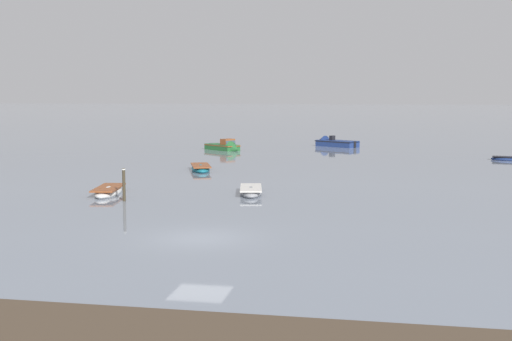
% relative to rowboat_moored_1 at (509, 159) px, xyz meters
% --- Properties ---
extents(ground_plane, '(800.00, 800.00, 0.00)m').
position_rel_rowboat_moored_1_xyz_m(ground_plane, '(-20.08, -39.29, -0.14)').
color(ground_plane, gray).
extents(rowboat_moored_1, '(3.39, 1.73, 0.51)m').
position_rel_rowboat_moored_1_xyz_m(rowboat_moored_1, '(0.00, 0.00, 0.00)').
color(rowboat_moored_1, navy).
rests_on(rowboat_moored_1, ground).
extents(motorboat_moored_0, '(6.17, 4.99, 2.06)m').
position_rel_rowboat_moored_1_xyz_m(motorboat_moored_0, '(-18.10, 14.59, 0.14)').
color(motorboat_moored_0, navy).
rests_on(motorboat_moored_0, ground).
extents(motorboat_moored_1, '(5.13, 4.68, 1.97)m').
position_rel_rowboat_moored_1_xyz_m(motorboat_moored_1, '(-29.41, 6.25, 0.16)').
color(motorboat_moored_1, '#23602D').
rests_on(motorboat_moored_1, ground).
extents(rowboat_moored_2, '(2.13, 4.43, 0.67)m').
position_rel_rowboat_moored_1_xyz_m(rowboat_moored_2, '(-29.26, -27.77, 0.04)').
color(rowboat_moored_2, white).
rests_on(rowboat_moored_2, ground).
extents(rowboat_moored_4, '(2.84, 4.57, 0.68)m').
position_rel_rowboat_moored_1_xyz_m(rowboat_moored_4, '(-26.95, -13.88, 0.05)').
color(rowboat_moored_4, '#197084').
rests_on(rowboat_moored_4, ground).
extents(rowboat_moored_6, '(2.12, 4.22, 0.64)m').
position_rel_rowboat_moored_1_xyz_m(rowboat_moored_6, '(-20.34, -26.01, 0.03)').
color(rowboat_moored_6, gray).
rests_on(rowboat_moored_6, ground).
extents(mooring_post_left, '(0.22, 0.22, 2.19)m').
position_rel_rowboat_moored_1_xyz_m(mooring_post_left, '(-27.27, -30.10, 0.79)').
color(mooring_post_left, '#3B3323').
rests_on(mooring_post_left, ground).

